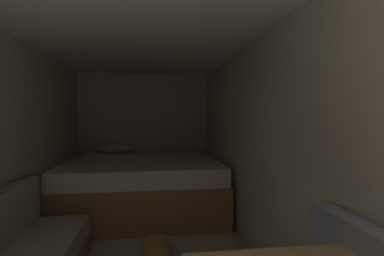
# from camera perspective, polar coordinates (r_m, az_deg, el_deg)

# --- Properties ---
(wall_back) EXTENTS (2.32, 0.05, 2.08)m
(wall_back) POSITION_cam_1_polar(r_m,az_deg,el_deg) (5.28, -9.21, -0.98)
(wall_back) COLOR beige
(wall_back) RESTS_ON ground
(wall_right) EXTENTS (0.05, 5.40, 2.08)m
(wall_right) POSITION_cam_1_polar(r_m,az_deg,el_deg) (2.75, 13.82, -4.10)
(wall_right) COLOR beige
(wall_right) RESTS_ON ground
(ceiling_slab) EXTENTS (2.32, 5.40, 0.05)m
(ceiling_slab) POSITION_cam_1_polar(r_m,az_deg,el_deg) (2.65, -10.76, 18.91)
(ceiling_slab) COLOR white
(ceiling_slab) RESTS_ON wall_left
(bed) EXTENTS (2.10, 1.93, 0.90)m
(bed) POSITION_cam_1_polar(r_m,az_deg,el_deg) (4.35, -9.53, -10.68)
(bed) COLOR olive
(bed) RESTS_ON ground
(wicker_basket) EXTENTS (0.28, 0.28, 0.18)m
(wicker_basket) POSITION_cam_1_polar(r_m,az_deg,el_deg) (3.02, -6.82, -22.22)
(wicker_basket) COLOR olive
(wicker_basket) RESTS_ON ground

